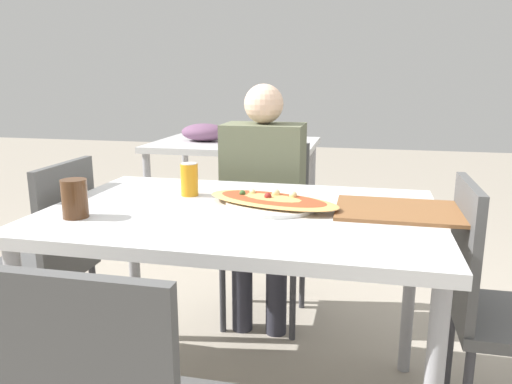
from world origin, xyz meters
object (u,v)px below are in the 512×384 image
(person_seated, at_px, (263,190))
(dining_table, at_px, (241,230))
(pizza_main, at_px, (272,201))
(soda_can, at_px, (189,179))
(chair_far_seated, at_px, (268,222))
(chair_side_right, at_px, (496,300))
(chair_side_left, at_px, (46,256))
(drink_glass, at_px, (75,199))

(person_seated, bearing_deg, dining_table, 95.30)
(pizza_main, distance_m, soda_can, 0.36)
(pizza_main, bearing_deg, person_seated, 104.83)
(chair_far_seated, height_order, chair_side_right, same)
(person_seated, xyz_separation_m, soda_can, (-0.18, -0.50, 0.14))
(chair_side_left, height_order, soda_can, soda_can)
(chair_far_seated, relative_size, chair_side_left, 1.00)
(dining_table, height_order, person_seated, person_seated)
(person_seated, bearing_deg, chair_far_seated, -90.00)
(soda_can, bearing_deg, pizza_main, -15.85)
(chair_side_right, bearing_deg, soda_can, -95.12)
(chair_side_right, height_order, person_seated, person_seated)
(chair_far_seated, bearing_deg, dining_table, 94.52)
(chair_side_left, relative_size, soda_can, 7.10)
(chair_side_left, distance_m, pizza_main, 1.00)
(chair_far_seated, relative_size, soda_can, 7.10)
(chair_side_right, height_order, drink_glass, drink_glass)
(chair_side_left, bearing_deg, chair_far_seated, -49.43)
(soda_can, bearing_deg, chair_side_left, -174.43)
(chair_side_left, xyz_separation_m, soda_can, (0.61, 0.06, 0.34))
(chair_side_left, bearing_deg, soda_can, -84.43)
(chair_side_left, xyz_separation_m, drink_glass, (0.36, -0.31, 0.34))
(pizza_main, height_order, soda_can, soda_can)
(chair_far_seated, relative_size, drink_glass, 7.08)
(dining_table, bearing_deg, drink_glass, -157.05)
(chair_far_seated, bearing_deg, chair_side_right, 141.91)
(chair_far_seated, xyz_separation_m, person_seated, (-0.00, -0.12, 0.19))
(dining_table, distance_m, chair_side_left, 0.88)
(chair_side_left, distance_m, chair_side_right, 1.71)
(chair_side_left, xyz_separation_m, person_seated, (0.79, 0.56, 0.19))
(chair_far_seated, relative_size, person_seated, 0.75)
(dining_table, xyz_separation_m, person_seated, (-0.06, 0.66, -0.01))
(chair_side_left, xyz_separation_m, chair_side_right, (1.70, -0.04, 0.00))
(person_seated, bearing_deg, pizza_main, 104.83)
(chair_side_left, bearing_deg, dining_table, -96.47)
(chair_side_right, relative_size, pizza_main, 1.67)
(soda_can, distance_m, drink_glass, 0.45)
(drink_glass, bearing_deg, soda_can, 55.16)
(dining_table, xyz_separation_m, soda_can, (-0.24, 0.16, 0.13))
(person_seated, distance_m, pizza_main, 0.63)
(chair_side_left, bearing_deg, chair_side_right, -91.29)
(chair_side_right, bearing_deg, dining_table, -86.10)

